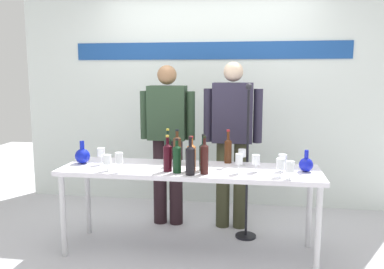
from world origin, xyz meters
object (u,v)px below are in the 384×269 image
wine_glass_left_0 (101,153)px  presenter_right (232,135)px  wine_bottle_7 (204,158)px  wine_bottle_1 (203,156)px  wine_bottle_5 (168,148)px  wine_glass_right_5 (281,164)px  wine_bottle_4 (177,149)px  presenter_left (168,136)px  wine_bottle_6 (177,158)px  decanter_blue_left (82,156)px  wine_glass_right_3 (256,160)px  wine_glass_left_1 (119,158)px  wine_bottle_0 (190,159)px  wine_glass_right_0 (283,159)px  wine_glass_left_2 (107,160)px  wine_bottle_2 (168,156)px  wine_glass_right_2 (242,153)px  wine_bottle_3 (191,156)px  wine_glass_right_4 (239,159)px  wine_glass_right_1 (290,167)px  wine_bottle_8 (228,149)px  display_table (189,175)px  microphone_stand (247,188)px

wine_glass_left_0 → presenter_right: bearing=29.6°
wine_bottle_7 → wine_bottle_1: bearing=102.0°
wine_bottle_5 → wine_glass_right_5: wine_bottle_5 is taller
wine_bottle_4 → presenter_left: bearing=111.1°
presenter_left → wine_bottle_7: (0.49, -0.83, -0.04)m
presenter_left → wine_bottle_6: 0.87m
decanter_blue_left → wine_glass_right_3: decanter_blue_left is taller
wine_bottle_1 → wine_glass_left_1: size_ratio=1.82×
wine_bottle_7 → wine_glass_right_5: wine_bottle_7 is taller
wine_bottle_0 → wine_glass_right_0: wine_bottle_0 is taller
wine_glass_left_2 → wine_glass_right_0: bearing=8.8°
wine_glass_left_1 → wine_glass_right_0: bearing=11.1°
wine_bottle_0 → wine_bottle_2: size_ratio=1.02×
wine_bottle_6 → wine_glass_right_2: (0.52, 0.35, -0.02)m
decanter_blue_left → wine_bottle_2: (0.83, -0.17, 0.06)m
wine_bottle_3 → wine_glass_right_4: (0.40, -0.03, -0.01)m
wine_bottle_1 → wine_glass_right_0: 0.67m
wine_glass_right_2 → wine_glass_right_4: bearing=-93.1°
wine_bottle_2 → wine_glass_right_5: size_ratio=2.05×
wine_glass_right_5 → wine_glass_right_1: bearing=-44.5°
wine_glass_right_0 → wine_glass_right_1: (0.04, -0.26, -0.01)m
presenter_right → wine_glass_right_5: (0.43, -0.82, -0.09)m
wine_glass_right_0 → wine_bottle_0: bearing=-161.7°
presenter_right → wine_glass_left_0: (-1.14, -0.65, -0.09)m
presenter_right → wine_bottle_8: bearing=-92.4°
wine_bottle_8 → wine_glass_right_1: 0.72m
display_table → wine_glass_right_1: 0.88m
display_table → wine_glass_left_1: wine_glass_left_1 is taller
presenter_left → wine_bottle_4: bearing=-68.9°
wine_bottle_7 → wine_bottle_8: size_ratio=1.02×
wine_glass_right_2 → wine_bottle_8: bearing=148.2°
wine_glass_left_1 → wine_glass_right_4: (0.98, 0.13, -0.00)m
wine_bottle_7 → wine_glass_right_3: size_ratio=2.16×
wine_bottle_1 → wine_glass_right_5: bearing=-10.8°
display_table → wine_bottle_5: 0.37m
wine_bottle_2 → wine_glass_right_4: size_ratio=1.86×
microphone_stand → wine_glass_right_3: bearing=-80.2°
presenter_right → wine_bottle_8: presenter_right is taller
display_table → presenter_left: presenter_left is taller
wine_bottle_4 → wine_bottle_6: wine_bottle_4 is taller
presenter_right → wine_bottle_3: presenter_right is taller
decanter_blue_left → wine_glass_left_0: bearing=-7.6°
wine_bottle_0 → wine_glass_right_3: (0.52, 0.18, -0.03)m
decanter_blue_left → wine_bottle_1: wine_bottle_1 is taller
wine_bottle_6 → wine_glass_right_1: wine_bottle_6 is taller
wine_glass_right_0 → wine_glass_right_2: wine_glass_right_2 is taller
decanter_blue_left → wine_glass_right_4: size_ratio=1.27×
wine_bottle_2 → wine_bottle_4: (0.03, 0.26, 0.01)m
decanter_blue_left → wine_bottle_2: bearing=-11.3°
wine_bottle_8 → wine_glass_left_2: bearing=-154.7°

